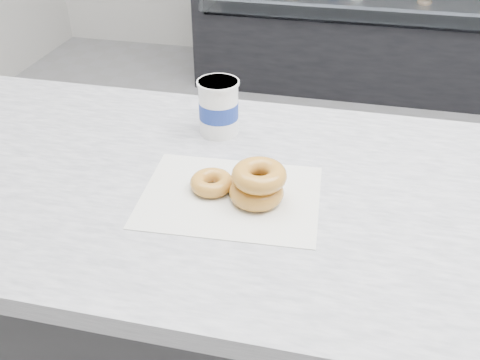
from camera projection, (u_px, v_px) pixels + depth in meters
The scene contains 7 objects.
ground at pixel (367, 307), 1.99m from camera, with size 5.00×5.00×0.00m, color gray.
counter at pixel (384, 360), 1.25m from camera, with size 3.06×0.76×0.90m.
display_case at pixel (387, 11), 3.43m from camera, with size 2.40×0.74×1.25m.
wax_paper at pixel (230, 196), 1.03m from camera, with size 0.34×0.26×0.00m, color silver.
donut_single at pixel (212, 183), 1.04m from camera, with size 0.09×0.09×0.03m, color gold.
donut_stack at pixel (258, 184), 1.00m from camera, with size 0.11×0.11×0.07m.
coffee_cup at pixel (219, 107), 1.21m from camera, with size 0.10×0.10×0.13m.
Camera 1 is at (-0.15, -1.46, 1.50)m, focal length 40.00 mm.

